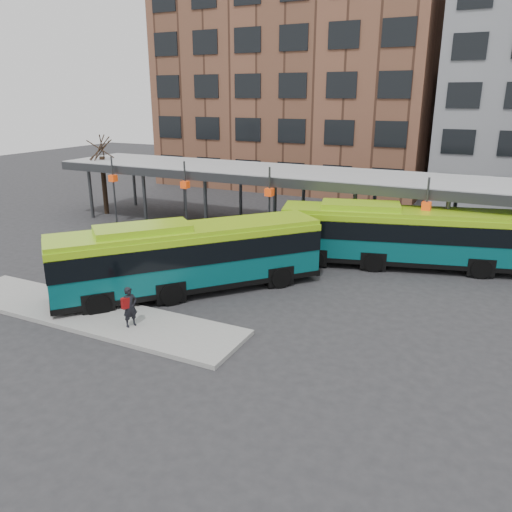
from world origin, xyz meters
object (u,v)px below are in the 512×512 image
at_px(bus_front, 188,255).
at_px(pedestrian, 130,307).
at_px(bus_rear, 397,234).
at_px(tree, 104,182).

relative_size(bus_front, pedestrian, 6.84).
distance_m(bus_front, bus_rear, 11.28).
xyz_separation_m(bus_front, bus_rear, (7.91, 8.04, -0.01)).
height_order(bus_front, bus_rear, bus_front).
xyz_separation_m(bus_front, pedestrian, (0.20, -4.45, -0.77)).
bearing_deg(tree, bus_front, -36.22).
distance_m(bus_rear, pedestrian, 14.70).
xyz_separation_m(tree, bus_front, (14.80, -10.84, -0.66)).
distance_m(bus_front, pedestrian, 4.53).
bearing_deg(bus_rear, bus_front, -149.33).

